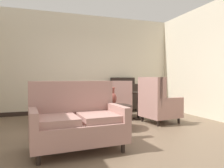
{
  "coord_description": "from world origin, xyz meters",
  "views": [
    {
      "loc": [
        -1.35,
        -3.79,
        1.09
      ],
      "look_at": [
        0.07,
        0.32,
        0.96
      ],
      "focal_mm": 33.9,
      "sensor_mm": 36.0,
      "label": 1
    }
  ],
  "objects_px": {
    "side_table": "(138,103)",
    "sideboard": "(124,96)",
    "armchair_back_corner": "(118,102)",
    "porcelain_vase": "(113,98)",
    "armchair_near_window": "(157,104)",
    "coffee_table": "(113,110)",
    "armchair_near_sideboard": "(59,105)",
    "settee": "(77,122)"
  },
  "relations": [
    {
      "from": "coffee_table",
      "to": "armchair_near_sideboard",
      "type": "xyz_separation_m",
      "value": [
        -1.04,
        1.03,
        0.02
      ]
    },
    {
      "from": "porcelain_vase",
      "to": "side_table",
      "type": "relative_size",
      "value": 0.54
    },
    {
      "from": "armchair_near_sideboard",
      "to": "side_table",
      "type": "relative_size",
      "value": 1.59
    },
    {
      "from": "side_table",
      "to": "sideboard",
      "type": "xyz_separation_m",
      "value": [
        0.12,
        1.26,
        0.08
      ]
    },
    {
      "from": "side_table",
      "to": "armchair_near_sideboard",
      "type": "bearing_deg",
      "value": 173.98
    },
    {
      "from": "armchair_back_corner",
      "to": "sideboard",
      "type": "distance_m",
      "value": 1.09
    },
    {
      "from": "porcelain_vase",
      "to": "armchair_near_sideboard",
      "type": "bearing_deg",
      "value": 133.98
    },
    {
      "from": "side_table",
      "to": "sideboard",
      "type": "height_order",
      "value": "sideboard"
    },
    {
      "from": "porcelain_vase",
      "to": "sideboard",
      "type": "bearing_deg",
      "value": 61.54
    },
    {
      "from": "porcelain_vase",
      "to": "settee",
      "type": "xyz_separation_m",
      "value": [
        -0.92,
        -0.98,
        -0.26
      ]
    },
    {
      "from": "sideboard",
      "to": "armchair_near_sideboard",
      "type": "bearing_deg",
      "value": -154.12
    },
    {
      "from": "settee",
      "to": "armchair_back_corner",
      "type": "distance_m",
      "value": 2.62
    },
    {
      "from": "porcelain_vase",
      "to": "sideboard",
      "type": "height_order",
      "value": "sideboard"
    },
    {
      "from": "porcelain_vase",
      "to": "sideboard",
      "type": "relative_size",
      "value": 0.35
    },
    {
      "from": "armchair_back_corner",
      "to": "sideboard",
      "type": "relative_size",
      "value": 1.04
    },
    {
      "from": "armchair_near_window",
      "to": "side_table",
      "type": "distance_m",
      "value": 0.62
    },
    {
      "from": "porcelain_vase",
      "to": "settee",
      "type": "relative_size",
      "value": 0.27
    },
    {
      "from": "sideboard",
      "to": "side_table",
      "type": "bearing_deg",
      "value": -95.36
    },
    {
      "from": "armchair_near_sideboard",
      "to": "sideboard",
      "type": "height_order",
      "value": "sideboard"
    },
    {
      "from": "armchair_near_window",
      "to": "armchair_back_corner",
      "type": "bearing_deg",
      "value": 27.89
    },
    {
      "from": "coffee_table",
      "to": "side_table",
      "type": "bearing_deg",
      "value": 39.44
    },
    {
      "from": "settee",
      "to": "armchair_back_corner",
      "type": "height_order",
      "value": "settee"
    },
    {
      "from": "armchair_near_sideboard",
      "to": "sideboard",
      "type": "distance_m",
      "value": 2.39
    },
    {
      "from": "settee",
      "to": "armchair_near_window",
      "type": "height_order",
      "value": "armchair_near_window"
    },
    {
      "from": "armchair_near_window",
      "to": "side_table",
      "type": "height_order",
      "value": "armchair_near_window"
    },
    {
      "from": "sideboard",
      "to": "armchair_back_corner",
      "type": "bearing_deg",
      "value": -122.06
    },
    {
      "from": "porcelain_vase",
      "to": "armchair_near_window",
      "type": "xyz_separation_m",
      "value": [
        1.24,
        0.26,
        -0.21
      ]
    },
    {
      "from": "porcelain_vase",
      "to": "armchair_back_corner",
      "type": "distance_m",
      "value": 1.32
    },
    {
      "from": "armchair_near_sideboard",
      "to": "porcelain_vase",
      "type": "bearing_deg",
      "value": 84.13
    },
    {
      "from": "armchair_near_sideboard",
      "to": "armchair_back_corner",
      "type": "height_order",
      "value": "armchair_back_corner"
    },
    {
      "from": "porcelain_vase",
      "to": "side_table",
      "type": "distance_m",
      "value": 1.34
    },
    {
      "from": "coffee_table",
      "to": "sideboard",
      "type": "distance_m",
      "value": 2.36
    },
    {
      "from": "settee",
      "to": "armchair_back_corner",
      "type": "bearing_deg",
      "value": 51.92
    },
    {
      "from": "coffee_table",
      "to": "armchair_near_sideboard",
      "type": "distance_m",
      "value": 1.46
    },
    {
      "from": "coffee_table",
      "to": "armchair_back_corner",
      "type": "height_order",
      "value": "armchair_back_corner"
    },
    {
      "from": "porcelain_vase",
      "to": "armchair_near_window",
      "type": "distance_m",
      "value": 1.28
    },
    {
      "from": "settee",
      "to": "side_table",
      "type": "xyz_separation_m",
      "value": [
        1.94,
        1.82,
        0.01
      ]
    },
    {
      "from": "settee",
      "to": "sideboard",
      "type": "bearing_deg",
      "value": 52.63
    },
    {
      "from": "armchair_back_corner",
      "to": "side_table",
      "type": "distance_m",
      "value": 0.57
    },
    {
      "from": "armchair_near_sideboard",
      "to": "sideboard",
      "type": "xyz_separation_m",
      "value": [
        2.15,
        1.04,
        0.09
      ]
    },
    {
      "from": "coffee_table",
      "to": "armchair_near_sideboard",
      "type": "height_order",
      "value": "armchair_near_sideboard"
    },
    {
      "from": "settee",
      "to": "armchair_back_corner",
      "type": "xyz_separation_m",
      "value": [
        1.48,
        2.16,
        0.01
      ]
    }
  ]
}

